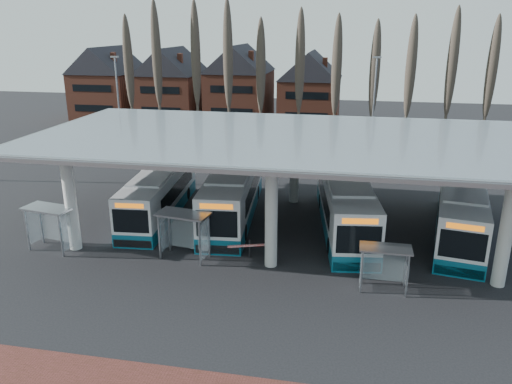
% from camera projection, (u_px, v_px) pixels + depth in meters
% --- Properties ---
extents(ground, '(140.00, 140.00, 0.00)m').
position_uv_depth(ground, '(263.00, 287.00, 25.88)').
color(ground, black).
rests_on(ground, ground).
extents(station_canopy, '(32.00, 16.00, 6.34)m').
position_uv_depth(station_canopy, '(286.00, 145.00, 31.52)').
color(station_canopy, beige).
rests_on(station_canopy, ground).
extents(poplar_row, '(45.10, 1.10, 14.50)m').
position_uv_depth(poplar_row, '(317.00, 65.00, 53.83)').
color(poplar_row, '#473D33').
rests_on(poplar_row, ground).
extents(townhouse_row, '(36.80, 10.30, 12.25)m').
position_uv_depth(townhouse_row, '(206.00, 79.00, 67.78)').
color(townhouse_row, brown).
rests_on(townhouse_row, ground).
extents(lamp_post_a, '(0.80, 0.16, 10.17)m').
position_uv_depth(lamp_post_a, '(119.00, 108.00, 47.88)').
color(lamp_post_a, slate).
rests_on(lamp_post_a, ground).
extents(lamp_post_b, '(0.80, 0.16, 10.17)m').
position_uv_depth(lamp_post_b, '(373.00, 109.00, 47.33)').
color(lamp_post_b, slate).
rests_on(lamp_post_b, ground).
extents(bus_0, '(3.51, 11.96, 3.28)m').
position_uv_depth(bus_0, '(160.00, 194.00, 35.36)').
color(bus_0, silver).
rests_on(bus_0, ground).
extents(bus_1, '(3.87, 13.18, 3.61)m').
position_uv_depth(bus_1, '(233.00, 193.00, 35.03)').
color(bus_1, silver).
rests_on(bus_1, ground).
extents(bus_2, '(4.45, 13.13, 3.58)m').
position_uv_depth(bus_2, '(345.00, 204.00, 32.92)').
color(bus_2, silver).
rests_on(bus_2, ground).
extents(bus_3, '(4.77, 12.76, 3.47)m').
position_uv_depth(bus_3, '(461.00, 211.00, 31.82)').
color(bus_3, silver).
rests_on(bus_3, ground).
extents(shelter_0, '(3.13, 1.93, 2.71)m').
position_uv_depth(shelter_0, '(51.00, 218.00, 29.69)').
color(shelter_0, gray).
rests_on(shelter_0, ground).
extents(shelter_1, '(3.20, 1.94, 2.79)m').
position_uv_depth(shelter_1, '(185.00, 225.00, 28.59)').
color(shelter_1, gray).
rests_on(shelter_1, ground).
extents(shelter_2, '(2.58, 1.30, 2.39)m').
position_uv_depth(shelter_2, '(385.00, 258.00, 25.13)').
color(shelter_2, gray).
rests_on(shelter_2, ground).
extents(barrier, '(2.21, 0.98, 1.15)m').
position_uv_depth(barrier, '(248.00, 246.00, 28.48)').
color(barrier, black).
rests_on(barrier, ground).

